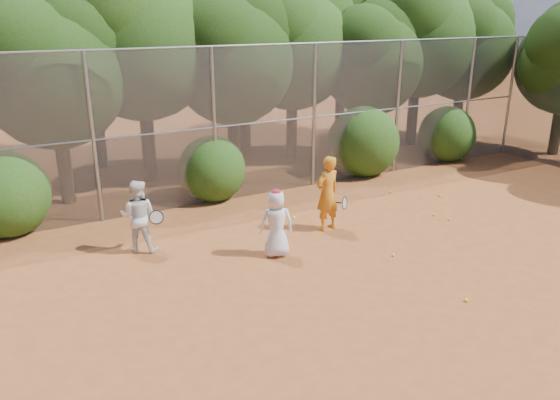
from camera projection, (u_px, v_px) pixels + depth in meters
ground at (392, 287)px, 10.07m from camera, size 80.00×80.00×0.00m
fence_back at (246, 122)px, 14.32m from camera, size 20.05×0.09×4.03m
tree_2 at (53, 64)px, 13.37m from camera, size 3.99×3.47×5.47m
tree_3 at (141, 27)px, 15.08m from camera, size 4.89×4.26×6.70m
tree_4 at (233, 49)px, 15.91m from camera, size 4.19×3.64×5.73m
tree_5 at (293, 36)px, 17.61m from camera, size 4.51×3.92×6.17m
tree_6 at (373, 54)px, 18.10m from camera, size 3.86×3.36×5.29m
tree_7 at (420, 26)px, 19.47m from camera, size 4.77×4.14×6.53m
tree_8 at (465, 39)px, 20.27m from camera, size 4.25×3.70×5.82m
tree_10 at (87, 17)px, 16.38m from camera, size 5.15×4.48×7.06m
tree_11 at (244, 31)px, 18.45m from camera, size 4.64×4.03×6.35m
tree_12 at (344, 19)px, 20.87m from camera, size 5.02×4.37×6.88m
bush_0 at (4, 190)px, 12.25m from camera, size 2.00×2.00×2.00m
bush_1 at (212, 166)px, 14.55m from camera, size 1.80×1.80×1.80m
bush_2 at (364, 139)px, 16.74m from camera, size 2.20×2.20×2.20m
bush_3 at (447, 132)px, 18.37m from camera, size 1.90×1.90×1.90m
player_yellow at (327, 193)px, 12.44m from camera, size 0.84×0.57×1.76m
player_teen at (276, 223)px, 11.14m from camera, size 0.80×0.65×1.45m
player_white at (138, 216)px, 11.35m from camera, size 0.95×0.88×1.55m
ball_0 at (434, 215)px, 13.51m from camera, size 0.07×0.07×0.07m
ball_1 at (440, 196)px, 14.90m from camera, size 0.07×0.07×0.07m
ball_2 at (466, 300)px, 9.54m from camera, size 0.07×0.07×0.07m
ball_3 at (449, 219)px, 13.23m from camera, size 0.07×0.07×0.07m
ball_4 at (393, 255)px, 11.29m from camera, size 0.07×0.07×0.07m
ball_5 at (390, 192)px, 15.21m from camera, size 0.07×0.07×0.07m
ball_6 at (329, 211)px, 13.74m from camera, size 0.07×0.07×0.07m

